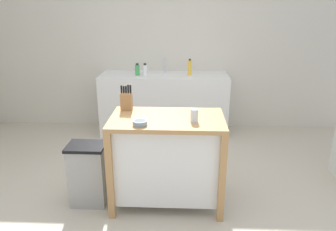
% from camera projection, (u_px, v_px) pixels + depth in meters
% --- Properties ---
extents(ground_plane, '(6.73, 6.73, 0.00)m').
position_uv_depth(ground_plane, '(156.00, 208.00, 3.14)').
color(ground_plane, '#BCB29E').
rests_on(ground_plane, ground).
extents(wall_back, '(5.73, 0.10, 2.60)m').
position_uv_depth(wall_back, '(167.00, 45.00, 4.91)').
color(wall_back, beige).
rests_on(wall_back, ground).
extents(kitchen_island, '(1.06, 0.63, 0.90)m').
position_uv_depth(kitchen_island, '(167.00, 156.00, 3.09)').
color(kitchen_island, '#AD7F4C').
rests_on(kitchen_island, ground).
extents(knife_block, '(0.11, 0.09, 0.25)m').
position_uv_depth(knife_block, '(126.00, 101.00, 3.15)').
color(knife_block, '#9E7042').
rests_on(knife_block, kitchen_island).
extents(bowl_ceramic_wide, '(0.13, 0.13, 0.04)m').
position_uv_depth(bowl_ceramic_wide, '(140.00, 123.00, 2.77)').
color(bowl_ceramic_wide, gray).
rests_on(bowl_ceramic_wide, kitchen_island).
extents(drinking_cup, '(0.07, 0.07, 0.12)m').
position_uv_depth(drinking_cup, '(194.00, 116.00, 2.84)').
color(drinking_cup, silver).
rests_on(drinking_cup, kitchen_island).
extents(trash_bin, '(0.36, 0.28, 0.63)m').
position_uv_depth(trash_bin, '(88.00, 174.00, 3.14)').
color(trash_bin, gray).
rests_on(trash_bin, ground).
extents(sink_counter, '(1.88, 0.60, 0.91)m').
position_uv_depth(sink_counter, '(164.00, 104.00, 4.86)').
color(sink_counter, silver).
rests_on(sink_counter, ground).
extents(sink_faucet, '(0.02, 0.02, 0.22)m').
position_uv_depth(sink_faucet, '(165.00, 65.00, 4.80)').
color(sink_faucet, '#B7BCC1').
rests_on(sink_faucet, sink_counter).
extents(bottle_hand_soap, '(0.06, 0.06, 0.17)m').
position_uv_depth(bottle_hand_soap, '(137.00, 70.00, 4.64)').
color(bottle_hand_soap, green).
rests_on(bottle_hand_soap, sink_counter).
extents(bottle_spray_cleaner, '(0.05, 0.05, 0.24)m').
position_uv_depth(bottle_spray_cleaner, '(190.00, 68.00, 4.63)').
color(bottle_spray_cleaner, yellow).
rests_on(bottle_spray_cleaner, sink_counter).
extents(bottle_dish_soap, '(0.06, 0.06, 0.18)m').
position_uv_depth(bottle_dish_soap, '(145.00, 70.00, 4.62)').
color(bottle_dish_soap, white).
rests_on(bottle_dish_soap, sink_counter).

